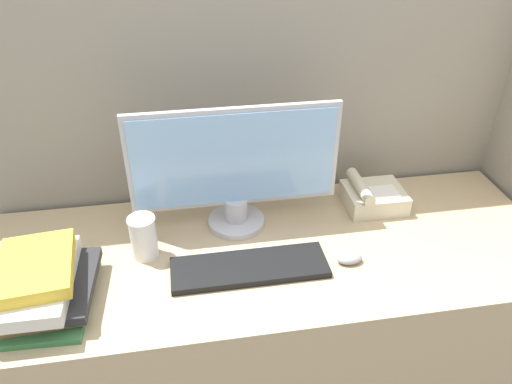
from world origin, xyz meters
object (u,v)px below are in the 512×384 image
keyboard (249,268)px  coffee_cup (143,237)px  mouse (350,258)px  book_stack (40,285)px  monitor (235,169)px  desk_telephone (372,196)px

keyboard → coffee_cup: 0.31m
keyboard → mouse: 0.28m
keyboard → book_stack: book_stack is taller
monitor → book_stack: 0.60m
book_stack → desk_telephone: (0.98, 0.28, -0.02)m
coffee_cup → book_stack: book_stack is taller
keyboard → desk_telephone: (0.44, 0.25, 0.03)m
keyboard → monitor: bearing=91.9°
monitor → mouse: monitor is taller
keyboard → desk_telephone: size_ratio=2.30×
mouse → desk_telephone: desk_telephone is taller
monitor → mouse: (0.29, -0.23, -0.18)m
monitor → book_stack: size_ratio=2.04×
monitor → keyboard: size_ratio=1.43×
book_stack → keyboard: bearing=3.8°
coffee_cup → monitor: bearing=21.5°
monitor → book_stack: bearing=-154.0°
mouse → coffee_cup: 0.58m
desk_telephone → coffee_cup: bearing=-169.7°
mouse → desk_telephone: (0.16, 0.26, 0.02)m
monitor → desk_telephone: 0.48m
monitor → book_stack: monitor is taller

